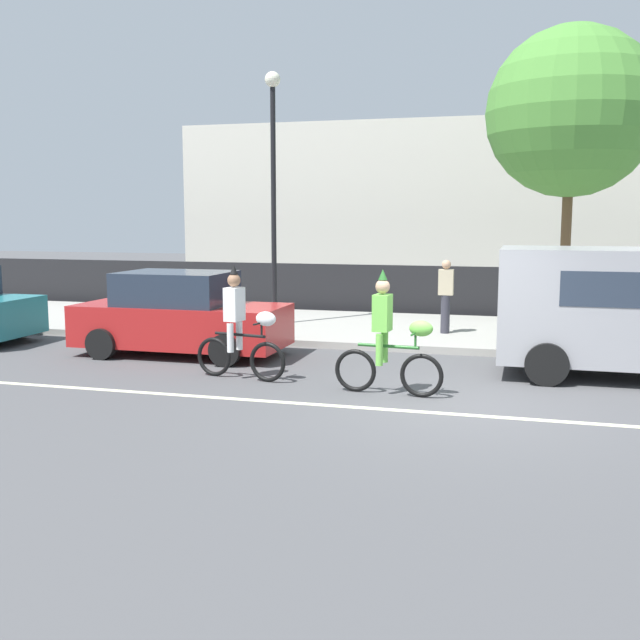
% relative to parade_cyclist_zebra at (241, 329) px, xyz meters
% --- Properties ---
extents(ground_plane, '(80.00, 80.00, 0.00)m').
position_rel_parade_cyclist_zebra_xyz_m(ground_plane, '(3.74, -0.84, -0.84)').
color(ground_plane, '#4C4C4F').
extents(road_centre_line, '(36.00, 0.14, 0.01)m').
position_rel_parade_cyclist_zebra_xyz_m(road_centre_line, '(3.74, -1.34, -0.84)').
color(road_centre_line, beige).
rests_on(road_centre_line, ground).
extents(sidewalk_curb, '(60.00, 5.00, 0.15)m').
position_rel_parade_cyclist_zebra_xyz_m(sidewalk_curb, '(3.74, 5.66, -0.77)').
color(sidewalk_curb, '#9E9B93').
rests_on(sidewalk_curb, ground).
extents(fence_line, '(40.00, 0.08, 1.40)m').
position_rel_parade_cyclist_zebra_xyz_m(fence_line, '(3.74, 8.56, -0.14)').
color(fence_line, black).
rests_on(fence_line, ground).
extents(building_backdrop, '(28.00, 8.00, 5.88)m').
position_rel_parade_cyclist_zebra_xyz_m(building_backdrop, '(6.67, 17.16, 2.10)').
color(building_backdrop, beige).
rests_on(building_backdrop, ground).
extents(parade_cyclist_zebra, '(1.70, 0.54, 1.92)m').
position_rel_parade_cyclist_zebra_xyz_m(parade_cyclist_zebra, '(0.00, 0.00, 0.00)').
color(parade_cyclist_zebra, black).
rests_on(parade_cyclist_zebra, ground).
extents(parade_cyclist_lime, '(1.72, 0.50, 1.92)m').
position_rel_parade_cyclist_zebra_xyz_m(parade_cyclist_lime, '(2.59, -0.43, 0.00)').
color(parade_cyclist_lime, black).
rests_on(parade_cyclist_lime, ground).
extents(parked_car_red, '(4.10, 1.92, 1.64)m').
position_rel_parade_cyclist_zebra_xyz_m(parked_car_red, '(-1.96, 1.77, -0.06)').
color(parked_car_red, '#AD1E1E').
rests_on(parked_car_red, ground).
extents(street_lamp_post, '(0.36, 0.36, 5.86)m').
position_rel_parade_cyclist_zebra_xyz_m(street_lamp_post, '(-1.23, 5.30, 3.15)').
color(street_lamp_post, black).
rests_on(street_lamp_post, sidewalk_curb).
extents(street_tree_near_lamp, '(3.95, 3.95, 6.95)m').
position_rel_parade_cyclist_zebra_xyz_m(street_tree_near_lamp, '(5.42, 7.34, 4.27)').
color(street_tree_near_lamp, brown).
rests_on(street_tree_near_lamp, sidewalk_curb).
extents(pedestrian_onlooker, '(0.32, 0.20, 1.62)m').
position_rel_parade_cyclist_zebra_xyz_m(pedestrian_onlooker, '(2.86, 4.98, 0.17)').
color(pedestrian_onlooker, '#33333D').
rests_on(pedestrian_onlooker, sidewalk_curb).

